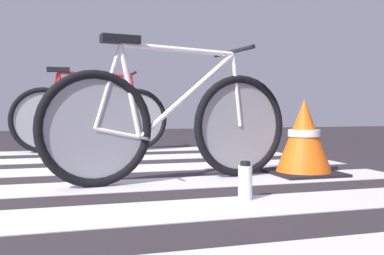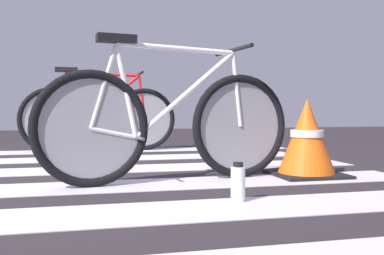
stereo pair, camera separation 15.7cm
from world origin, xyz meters
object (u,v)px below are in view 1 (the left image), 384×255
(bicycle_2_of_2, at_px, (91,117))
(traffic_cone, at_px, (304,139))
(bicycle_1_of_2, at_px, (173,123))
(water_bottle, at_px, (245,182))

(bicycle_2_of_2, height_order, traffic_cone, bicycle_2_of_2)
(bicycle_2_of_2, bearing_deg, bicycle_1_of_2, -81.64)
(bicycle_2_of_2, xyz_separation_m, traffic_cone, (1.41, -2.15, -0.12))
(traffic_cone, bearing_deg, water_bottle, -136.93)
(bicycle_1_of_2, distance_m, bicycle_2_of_2, 2.24)
(water_bottle, relative_size, traffic_cone, 0.37)
(water_bottle, xyz_separation_m, traffic_cone, (0.76, 0.71, 0.17))
(bicycle_1_of_2, height_order, traffic_cone, bicycle_1_of_2)
(bicycle_1_of_2, relative_size, bicycle_2_of_2, 0.99)
(bicycle_1_of_2, bearing_deg, traffic_cone, -6.07)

